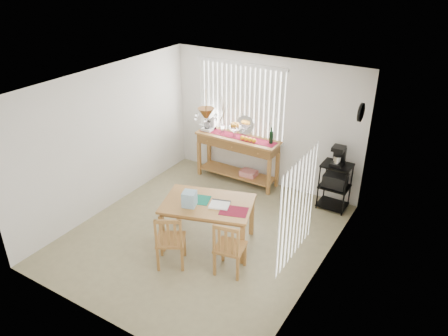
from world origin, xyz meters
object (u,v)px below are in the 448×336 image
Objects in this scene: wire_cart at (335,182)px; cart_items at (339,156)px; sideboard at (238,148)px; chair_left at (170,241)px; chair_right at (229,248)px; dining_table at (208,207)px.

cart_items is at bearing 90.00° from wire_cart.
wire_cart is at bearing -0.05° from sideboard.
chair_left is 1.01× the size of chair_right.
dining_table is 0.85m from chair_right.
cart_items is at bearing 56.68° from dining_table.
dining_table is at bearing -123.44° from wire_cart.
dining_table is 1.79× the size of chair_right.
cart_items is at bearing 0.22° from sideboard.
wire_cart is 0.98× the size of chair_left.
chair_left is 0.89m from chair_right.
chair_right is (-0.71, -2.57, -0.09)m from wire_cart.
chair_right is (-0.71, -2.58, -0.62)m from cart_items.
chair_left reaches higher than chair_right.
cart_items reaches higher than chair_right.
sideboard is at bearing -179.78° from cart_items.
wire_cart is 2.52m from dining_table.
chair_left is at bearing -118.27° from wire_cart.
chair_left is (-0.16, -0.78, -0.22)m from dining_table.
chair_right is (0.84, 0.31, -0.01)m from chair_left.
sideboard is 2.94m from chair_left.
sideboard reaches higher than dining_table.
chair_right is at bearing -105.51° from wire_cart.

